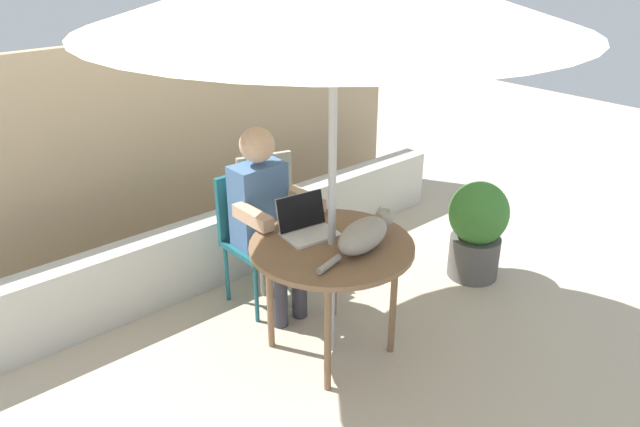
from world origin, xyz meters
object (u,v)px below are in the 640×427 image
chair_occupied (252,228)px  patio_table (332,254)px  chair_empty (270,208)px  person_seated (266,212)px  potted_plant_near_fence (477,228)px  laptop (306,223)px  cat (365,234)px

chair_occupied → patio_table: bearing=-90.0°
patio_table → chair_empty: bearing=73.7°
chair_occupied → person_seated: (0.00, -0.16, 0.17)m
potted_plant_near_fence → person_seated: bearing=154.3°
chair_occupied → chair_empty: same height
laptop → cat: size_ratio=0.51×
laptop → person_seated: bearing=87.0°
chair_occupied → laptop: 0.63m
chair_occupied → potted_plant_near_fence: size_ratio=1.23×
laptop → potted_plant_near_fence: bearing=-9.7°
patio_table → potted_plant_near_fence: potted_plant_near_fence is taller
cat → person_seated: bearing=97.8°
chair_empty → cat: size_ratio=1.39×
patio_table → chair_empty: (0.28, 0.95, -0.12)m
person_seated → laptop: bearing=-93.0°
chair_empty → laptop: 0.85m
chair_occupied → cat: bearing=-83.5°
potted_plant_near_fence → chair_empty: bearing=137.8°
laptop → potted_plant_near_fence: (1.39, -0.24, -0.40)m
laptop → chair_occupied: bearing=87.8°
person_seated → potted_plant_near_fence: person_seated is taller
patio_table → cat: (0.11, -0.16, 0.15)m
laptop → cat: bearing=-70.2°
patio_table → potted_plant_near_fence: bearing=-1.5°
chair_occupied → laptop: bearing=-92.2°
cat → chair_occupied: bearing=96.5°
cat → potted_plant_near_fence: cat is taller
person_seated → laptop: person_seated is taller
patio_table → laptop: laptop is taller
person_seated → patio_table: bearing=-90.0°
chair_empty → person_seated: bearing=-130.0°
cat → potted_plant_near_fence: bearing=5.4°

